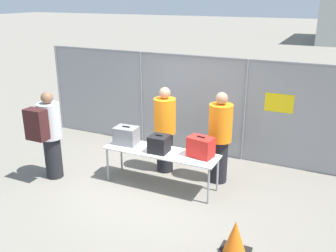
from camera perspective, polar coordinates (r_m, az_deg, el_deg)
ground_plane at (r=7.60m, az=-2.59°, el=-8.99°), size 120.00×120.00×0.00m
fence_section at (r=8.85m, az=3.44°, el=3.64°), size 7.90×0.07×2.32m
inspection_table at (r=7.29m, az=-1.08°, el=-4.24°), size 2.28×0.65×0.74m
suitcase_grey at (r=7.60m, az=-6.36°, el=-1.46°), size 0.47×0.36×0.38m
suitcase_black at (r=7.17m, az=-1.35°, el=-2.74°), size 0.37×0.36×0.35m
suitcase_red at (r=6.99m, az=5.01°, el=-3.21°), size 0.51×0.38×0.40m
traveler_hooded at (r=7.85m, az=-17.79°, el=-0.96°), size 0.45×0.70×1.82m
security_worker_near at (r=7.83m, az=-0.49°, el=-0.44°), size 0.46×0.46×1.85m
security_worker_far at (r=7.44m, az=7.91°, el=-1.64°), size 0.46×0.46×1.87m
utility_trailer at (r=10.24m, az=10.94°, el=0.81°), size 4.42×2.12×0.70m
traffic_cone at (r=5.75m, az=10.16°, el=-16.59°), size 0.45×0.45×0.56m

